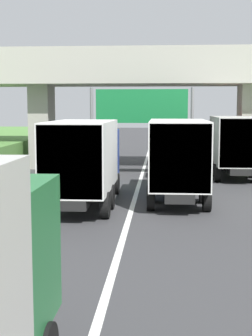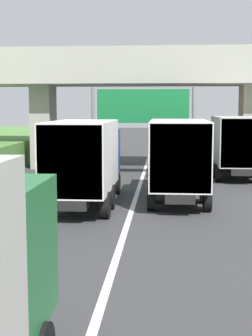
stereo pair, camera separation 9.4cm
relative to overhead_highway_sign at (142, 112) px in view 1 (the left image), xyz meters
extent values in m
cube|color=white|center=(0.00, -3.27, -3.71)|extent=(0.20, 97.72, 0.01)
cube|color=#ADA89E|center=(0.00, 3.94, 2.21)|extent=(40.00, 4.80, 1.10)
cube|color=#ADA89E|center=(0.00, 1.72, 3.31)|extent=(40.00, 0.36, 1.10)
cube|color=#ADA89E|center=(0.00, 6.16, 3.31)|extent=(40.00, 0.36, 1.10)
cube|color=#9F9A91|center=(-6.70, 3.94, -1.03)|extent=(1.30, 2.20, 5.37)
cube|color=#9F9A91|center=(6.70, 3.94, -1.03)|extent=(1.30, 2.20, 5.37)
cylinder|color=slate|center=(-2.85, 0.00, -1.18)|extent=(0.18, 0.18, 5.07)
cylinder|color=slate|center=(2.85, 0.00, -1.18)|extent=(0.18, 0.18, 5.07)
cube|color=#167238|center=(0.00, 0.00, 0.31)|extent=(5.20, 0.12, 1.90)
cube|color=white|center=(0.00, -0.01, 0.31)|extent=(4.89, 0.01, 1.67)
cube|color=black|center=(1.82, -6.94, -3.06)|extent=(1.10, 7.30, 0.36)
cube|color=#B2B5B7|center=(1.82, -4.34, -1.83)|extent=(2.10, 2.10, 2.10)
cube|color=#2D3842|center=(1.82, -3.32, -1.53)|extent=(1.89, 0.06, 0.90)
cube|color=silver|center=(1.82, -7.99, -1.58)|extent=(2.30, 5.20, 2.60)
cube|color=#A8A8A4|center=(1.82, -10.57, -1.58)|extent=(2.21, 0.04, 2.50)
cylinder|color=black|center=(0.85, -4.34, -3.24)|extent=(0.30, 0.96, 0.96)
cylinder|color=black|center=(2.79, -4.34, -3.24)|extent=(0.30, 0.96, 0.96)
cylinder|color=black|center=(0.75, -9.42, -3.24)|extent=(0.30, 0.96, 0.96)
cylinder|color=black|center=(2.89, -9.42, -3.24)|extent=(0.30, 0.96, 0.96)
cylinder|color=black|center=(0.75, -7.73, -3.24)|extent=(0.30, 0.96, 0.96)
cylinder|color=black|center=(2.89, -7.73, -3.24)|extent=(0.30, 0.96, 0.96)
cube|color=black|center=(5.20, 0.81, -3.06)|extent=(1.10, 7.30, 0.36)
cube|color=red|center=(5.20, 3.41, -1.83)|extent=(2.10, 2.10, 2.10)
cube|color=#2D3842|center=(5.20, 4.43, -1.53)|extent=(1.89, 0.06, 0.90)
cube|color=#B7B7B2|center=(5.20, -0.24, -1.58)|extent=(2.30, 5.20, 2.60)
cube|color=gray|center=(5.20, -2.82, -1.58)|extent=(2.21, 0.04, 2.50)
cylinder|color=black|center=(4.23, 3.41, -3.24)|extent=(0.30, 0.96, 0.96)
cylinder|color=black|center=(6.17, 3.41, -3.24)|extent=(0.30, 0.96, 0.96)
cylinder|color=black|center=(4.13, -1.67, -3.24)|extent=(0.30, 0.96, 0.96)
cylinder|color=black|center=(4.13, 0.02, -3.24)|extent=(0.30, 0.96, 0.96)
cylinder|color=black|center=(6.27, 0.02, -3.24)|extent=(0.30, 0.96, 0.96)
cube|color=black|center=(-1.91, -8.43, -3.06)|extent=(1.10, 7.30, 0.36)
cube|color=#233D9E|center=(-1.91, -5.83, -1.83)|extent=(2.10, 2.10, 2.10)
cube|color=#2D3842|center=(-1.91, -4.81, -1.53)|extent=(1.89, 0.06, 0.90)
cube|color=silver|center=(-1.91, -9.48, -1.58)|extent=(2.30, 5.20, 2.60)
cube|color=#A8A8A4|center=(-1.91, -12.06, -1.58)|extent=(2.21, 0.04, 2.50)
cylinder|color=black|center=(-2.88, -5.83, -3.24)|extent=(0.30, 0.96, 0.96)
cylinder|color=black|center=(-0.94, -5.83, -3.24)|extent=(0.30, 0.96, 0.96)
cylinder|color=black|center=(-2.98, -10.91, -3.24)|extent=(0.30, 0.96, 0.96)
cylinder|color=black|center=(-0.84, -10.91, -3.24)|extent=(0.30, 0.96, 0.96)
cylinder|color=black|center=(-2.98, -9.22, -3.24)|extent=(0.30, 0.96, 0.96)
cylinder|color=black|center=(-0.84, -9.22, -3.24)|extent=(0.30, 0.96, 0.96)
cube|color=black|center=(1.76, -0.38, -3.02)|extent=(1.76, 4.10, 0.76)
cube|color=black|center=(1.76, -0.53, -2.32)|extent=(1.56, 1.90, 0.64)
cube|color=#2D3842|center=(1.76, -1.45, -2.32)|extent=(1.44, 0.06, 0.54)
cylinder|color=black|center=(0.94, 0.89, -3.40)|extent=(0.22, 0.64, 0.64)
cylinder|color=black|center=(2.58, 0.89, -3.40)|extent=(0.22, 0.64, 0.64)
cylinder|color=black|center=(0.94, -1.65, -3.40)|extent=(0.22, 0.64, 0.64)
cylinder|color=black|center=(2.58, -1.65, -3.40)|extent=(0.22, 0.64, 0.64)
camera|label=1|loc=(1.16, -28.37, 0.26)|focal=53.35mm
camera|label=2|loc=(1.25, -28.36, 0.26)|focal=53.35mm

